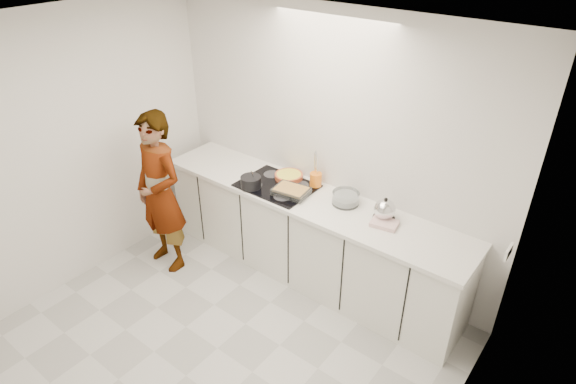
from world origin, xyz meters
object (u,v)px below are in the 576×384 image
Objects in this scene: kettle at (385,210)px; saucepan at (251,182)px; cook at (160,194)px; baking_dish at (291,191)px; utensil_crock at (316,180)px; tart_dish at (289,176)px; mixing_bowl at (346,199)px; hob at (277,186)px.

saucepan is at bearing -166.64° from kettle.
baking_dish is at bearing 34.24° from cook.
utensil_crock is at bearing 41.48° from cook.
utensil_crock reaches higher than tart_dish.
hob is at bearing -168.98° from mixing_bowl.
cook is at bearing -157.13° from kettle.
utensil_crock is at bearing 172.43° from kettle.
tart_dish is 1.10m from kettle.
baking_dish reaches higher than hob.
baking_dish reaches higher than tart_dish.
mixing_bowl is at bearing 21.25° from baking_dish.
saucepan is (-0.18, -0.37, 0.03)m from tart_dish.
kettle is at bearing 10.90° from baking_dish.
tart_dish is 0.70m from mixing_bowl.
hob is 1.15m from cook.
kettle is (1.10, 0.12, 0.09)m from hob.
tart_dish is 0.20× the size of cook.
cook reaches higher than hob.
hob is 2.16× the size of tart_dish.
saucepan is at bearing -161.21° from baking_dish.
cook is (-0.89, -0.72, -0.08)m from hob.
mixing_bowl is at bearing 11.02° from hob.
saucepan is 0.91m from cook.
mixing_bowl is 1.81m from cook.
baking_dish is at bearing -158.75° from mixing_bowl.
cook is (-0.72, -0.54, -0.14)m from saucepan.
baking_dish is 0.21× the size of cook.
cook reaches higher than utensil_crock.
utensil_crock reaches higher than mixing_bowl.
saucepan is 1.61× the size of utensil_crock.
kettle is 0.14× the size of cook.
utensil_crock is 0.09× the size of cook.
utensil_crock reaches higher than baking_dish.
hob is 0.26m from saucepan.
baking_dish is at bearing -48.11° from tart_dish.
mixing_bowl is (0.48, 0.19, 0.00)m from baking_dish.
hob is 4.93× the size of utensil_crock.
utensil_crock is (0.48, 0.41, 0.00)m from saucepan.
cook is (-1.59, -0.86, -0.12)m from mixing_bowl.
utensil_crock is at bearing 8.16° from tart_dish.
tart_dish is at bearing -171.84° from utensil_crock.
kettle reaches higher than tart_dish.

